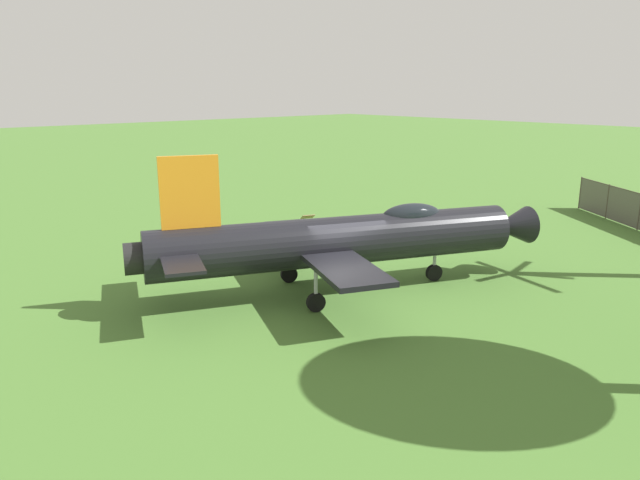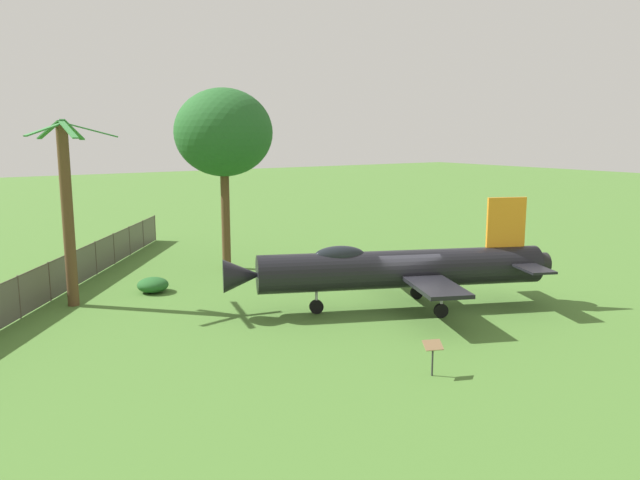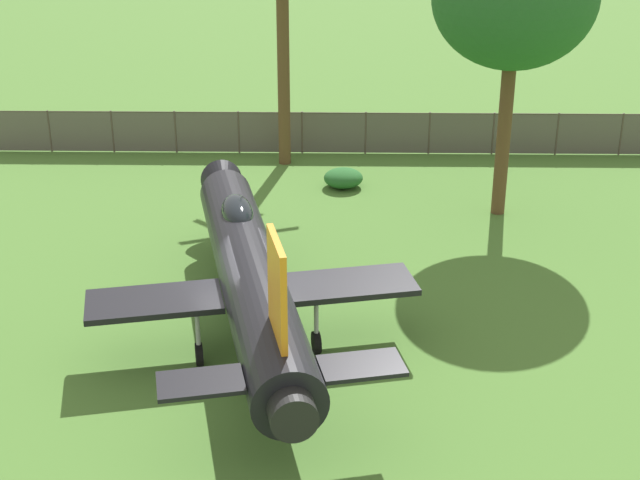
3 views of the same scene
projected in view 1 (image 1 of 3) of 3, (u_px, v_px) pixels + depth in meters
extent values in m
plane|color=#47722D|center=(336.00, 292.00, 20.43)|extent=(200.00, 200.00, 0.00)
cylinder|color=black|center=(337.00, 241.00, 19.98)|extent=(6.46, 12.20, 1.64)
cone|color=black|center=(510.00, 226.00, 22.14)|extent=(1.91, 2.02, 1.40)
cylinder|color=black|center=(134.00, 259.00, 17.93)|extent=(1.14, 0.94, 0.99)
ellipsoid|color=black|center=(411.00, 215.00, 20.67)|extent=(1.69, 2.38, 0.84)
cube|color=orange|center=(190.00, 192.00, 18.00)|extent=(0.84, 1.71, 2.22)
cube|color=black|center=(297.00, 232.00, 22.16)|extent=(3.84, 2.96, 0.16)
cube|color=black|center=(347.00, 270.00, 17.51)|extent=(3.84, 2.96, 0.16)
cube|color=black|center=(171.00, 237.00, 19.86)|extent=(2.09, 1.72, 0.10)
cube|color=black|center=(182.00, 265.00, 16.71)|extent=(2.09, 1.72, 0.10)
cylinder|color=#A5A8AD|center=(435.00, 255.00, 21.37)|extent=(0.12, 0.12, 1.33)
cylinder|color=black|center=(434.00, 273.00, 21.53)|extent=(0.40, 0.62, 0.60)
cylinder|color=#A5A8AD|center=(289.00, 256.00, 21.19)|extent=(0.12, 0.12, 1.33)
cylinder|color=black|center=(289.00, 274.00, 21.35)|extent=(0.40, 0.62, 0.60)
cylinder|color=#A5A8AD|center=(316.00, 282.00, 18.40)|extent=(0.12, 0.12, 1.33)
cylinder|color=black|center=(316.00, 302.00, 18.56)|extent=(0.40, 0.62, 0.60)
cylinder|color=#4C4238|center=(640.00, 212.00, 29.03)|extent=(0.08, 0.08, 1.84)
cylinder|color=#4C4238|center=(607.00, 201.00, 31.65)|extent=(0.08, 0.08, 1.84)
cylinder|color=#4C4238|center=(580.00, 193.00, 34.26)|extent=(0.08, 0.08, 1.84)
cylinder|color=#333333|center=(308.00, 229.00, 27.58)|extent=(0.06, 0.06, 0.90)
cube|color=olive|center=(308.00, 217.00, 27.44)|extent=(0.59, 0.70, 0.25)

